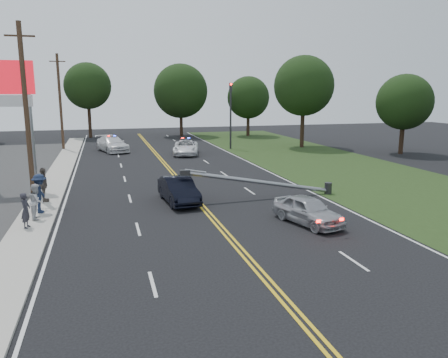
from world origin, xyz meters
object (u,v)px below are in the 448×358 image
object	(u,v)px
waiting_sedan	(308,210)
crashed_sedan	(179,190)
emergency_b	(112,144)
fallen_streetlight	(268,183)
bystander_a	(26,210)
traffic_signal	(231,110)
utility_pole_mid	(26,111)
pylon_sign	(7,94)
bystander_c	(40,193)
bystander_d	(44,185)
utility_pole_far	(60,102)
emergency_a	(186,147)
bystander_b	(37,201)

from	to	relation	value
waiting_sedan	crashed_sedan	bearing A→B (deg)	117.15
emergency_b	fallen_streetlight	bearing A→B (deg)	-87.50
emergency_b	bystander_a	distance (m)	26.32
waiting_sedan	emergency_b	world-z (taller)	emergency_b
traffic_signal	emergency_b	distance (m)	13.00
utility_pole_mid	crashed_sedan	bearing A→B (deg)	-24.30
crashed_sedan	emergency_b	size ratio (longest dim) A/B	0.80
pylon_sign	bystander_a	xyz separation A→B (m)	(1.96, -8.79, -5.07)
waiting_sedan	emergency_b	bearing A→B (deg)	90.66
waiting_sedan	bystander_c	size ratio (longest dim) A/B	1.96
bystander_a	utility_pole_mid	bearing A→B (deg)	16.07
waiting_sedan	bystander_d	distance (m)	14.51
utility_pole_far	waiting_sedan	world-z (taller)	utility_pole_far
crashed_sedan	utility_pole_far	bearing A→B (deg)	102.55
utility_pole_far	traffic_signal	bearing A→B (deg)	-12.89
waiting_sedan	utility_pole_mid	bearing A→B (deg)	129.47
waiting_sedan	emergency_a	size ratio (longest dim) A/B	0.77
emergency_a	traffic_signal	bearing A→B (deg)	41.09
waiting_sedan	emergency_a	distance (m)	24.35
emergency_b	bystander_b	distance (m)	24.88
pylon_sign	emergency_a	bearing A→B (deg)	44.36
traffic_signal	bystander_c	world-z (taller)	traffic_signal
pylon_sign	emergency_b	world-z (taller)	pylon_sign
pylon_sign	bystander_c	bearing A→B (deg)	-70.21
bystander_a	bystander_d	size ratio (longest dim) A/B	0.84
pylon_sign	emergency_b	xyz separation A→B (m)	(6.31, 17.17, -5.20)
waiting_sedan	emergency_a	bearing A→B (deg)	77.50
bystander_a	bystander_b	xyz separation A→B (m)	(0.27, 1.42, 0.05)
crashed_sedan	emergency_b	xyz separation A→B (m)	(-3.10, 22.83, 0.08)
fallen_streetlight	bystander_b	size ratio (longest dim) A/B	5.44
emergency_a	emergency_b	xyz separation A→B (m)	(-6.99, 4.16, 0.09)
utility_pole_far	bystander_c	bearing A→B (deg)	-87.91
bystander_a	waiting_sedan	bearing A→B (deg)	-90.64
emergency_b	bystander_b	bearing A→B (deg)	-116.82
bystander_d	bystander_c	bearing A→B (deg)	178.99
traffic_signal	utility_pole_mid	distance (m)	25.12
crashed_sedan	bystander_a	size ratio (longest dim) A/B	2.70
waiting_sedan	bystander_b	size ratio (longest dim) A/B	2.27
traffic_signal	crashed_sedan	distance (m)	23.86
bystander_a	bystander_d	xyz separation A→B (m)	(0.19, 4.88, 0.15)
fallen_streetlight	waiting_sedan	distance (m)	5.31
utility_pole_mid	emergency_a	world-z (taller)	utility_pole_mid
emergency_b	crashed_sedan	bearing A→B (deg)	-99.63
waiting_sedan	utility_pole_far	bearing A→B (deg)	97.44
emergency_a	crashed_sedan	bearing A→B (deg)	-89.18
traffic_signal	bystander_b	world-z (taller)	traffic_signal
traffic_signal	bystander_c	xyz separation A→B (m)	(-16.54, -22.27, -3.09)
pylon_sign	utility_pole_far	size ratio (longest dim) A/B	0.80
bystander_a	bystander_c	distance (m)	2.55
bystander_b	bystander_d	xyz separation A→B (m)	(-0.08, 3.47, 0.10)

